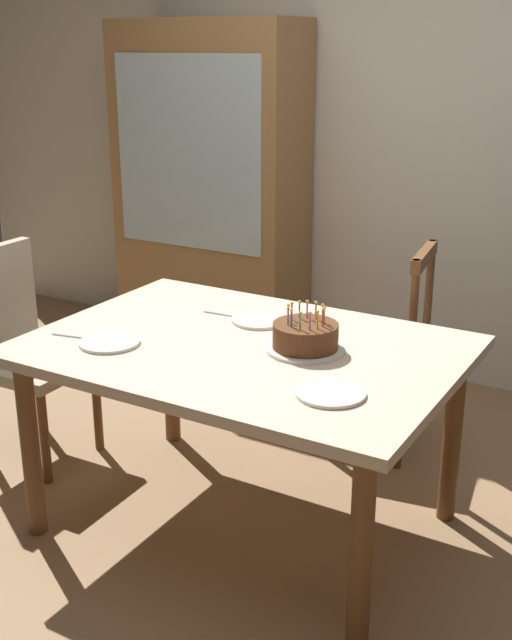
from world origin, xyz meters
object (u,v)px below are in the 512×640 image
object	(u,v)px
plate_near_celebrant	(109,342)
chair_spindle_back	(380,353)
dining_table	(244,366)
chair_upholstered	(21,342)
plate_near_guest	(330,393)
birthday_cake	(305,338)
china_cabinet	(210,193)
plate_far_side	(259,320)

from	to	relation	value
plate_near_celebrant	chair_spindle_back	distance (m)	1.30
chair_spindle_back	dining_table	bearing A→B (deg)	-102.28
dining_table	chair_upholstered	size ratio (longest dim) A/B	1.60
plate_near_guest	chair_upholstered	bearing A→B (deg)	171.00
chair_upholstered	dining_table	bearing A→B (deg)	-0.56
plate_near_celebrant	chair_upholstered	size ratio (longest dim) A/B	0.23
birthday_cake	china_cabinet	bearing A→B (deg)	132.59
china_cabinet	chair_spindle_back	bearing A→B (deg)	-27.16
plate_near_guest	chair_spindle_back	xyz separation A→B (m)	(-0.27, 1.11, -0.30)
dining_table	chair_upholstered	distance (m)	1.16
birthday_cake	plate_near_celebrant	size ratio (longest dim) A/B	1.27
dining_table	plate_near_guest	xyz separation A→B (m)	(0.46, -0.24, 0.09)
dining_table	chair_upholstered	world-z (taller)	chair_upholstered
chair_spindle_back	chair_upholstered	world-z (taller)	same
plate_near_guest	china_cabinet	world-z (taller)	china_cabinet
chair_spindle_back	china_cabinet	size ratio (longest dim) A/B	0.50
plate_far_side	china_cabinet	bearing A→B (deg)	129.60
chair_spindle_back	chair_upholstered	xyz separation A→B (m)	(-1.34, -0.85, 0.07)
plate_near_celebrant	plate_near_guest	distance (m)	0.87
birthday_cake	plate_near_guest	xyz separation A→B (m)	(0.24, -0.30, -0.04)
plate_near_celebrant	dining_table	bearing A→B (deg)	30.17
plate_near_celebrant	plate_far_side	distance (m)	0.59
dining_table	chair_spindle_back	size ratio (longest dim) A/B	1.60
plate_near_guest	china_cabinet	size ratio (longest dim) A/B	0.12
birthday_cake	plate_near_guest	world-z (taller)	birthday_cake
plate_near_celebrant	plate_far_side	xyz separation A→B (m)	(0.34, 0.49, 0.00)
chair_spindle_back	plate_near_celebrant	bearing A→B (deg)	-118.69
chair_spindle_back	plate_near_guest	bearing A→B (deg)	-76.41
birthday_cake	dining_table	bearing A→B (deg)	-165.99
plate_near_celebrant	china_cabinet	xyz separation A→B (m)	(-0.75, 1.80, 0.20)
china_cabinet	plate_near_celebrant	bearing A→B (deg)	-67.50
chair_spindle_back	chair_upholstered	size ratio (longest dim) A/B	1.00
dining_table	chair_spindle_back	world-z (taller)	chair_spindle_back
dining_table	plate_near_celebrant	xyz separation A→B (m)	(-0.42, -0.24, 0.09)
dining_table	china_cabinet	bearing A→B (deg)	126.76
plate_near_guest	china_cabinet	xyz separation A→B (m)	(-1.62, 1.80, 0.20)
birthday_cake	plate_near_celebrant	xyz separation A→B (m)	(-0.64, -0.30, -0.04)
plate_near_guest	china_cabinet	bearing A→B (deg)	131.96
dining_table	plate_far_side	distance (m)	0.27
plate_far_side	chair_spindle_back	distance (m)	0.74
plate_near_celebrant	china_cabinet	size ratio (longest dim) A/B	0.12
chair_upholstered	china_cabinet	distance (m)	1.60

